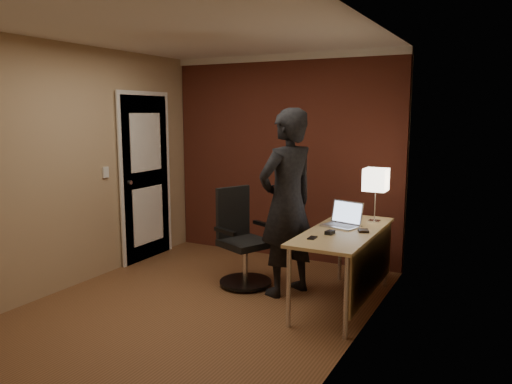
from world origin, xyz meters
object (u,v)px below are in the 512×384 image
desk (351,244)px  office_chair (242,243)px  wallet (363,231)px  desk_lamp (376,180)px  person (287,203)px  phone (312,238)px  laptop (344,219)px  mouse (330,232)px

desk → office_chair: size_ratio=1.49×
wallet → office_chair: 1.34m
desk_lamp → person: 0.90m
phone → person: (-0.45, 0.47, 0.19)m
laptop → phone: size_ratio=3.35×
office_chair → person: bearing=-2.8°
desk_lamp → phone: size_ratio=4.65×
mouse → wallet: (0.24, 0.23, -0.01)m
office_chair → desk: bearing=-3.3°
wallet → office_chair: office_chair is taller
desk → mouse: 0.29m
desk → laptop: bearing=128.6°
laptop → mouse: 0.38m
mouse → wallet: bearing=50.0°
desk → laptop: laptop is taller
mouse → desk_lamp: bearing=79.1°
phone → office_chair: (-0.98, 0.50, -0.29)m
desk → phone: 0.50m
desk → person: (-0.67, 0.04, 0.32)m
laptop → office_chair: office_chair is taller
laptop → person: (-0.54, -0.12, 0.13)m
desk → phone: size_ratio=13.04×
mouse → person: bearing=161.2°
person → desk_lamp: bearing=143.4°
desk → mouse: (-0.13, -0.22, 0.14)m
mouse → phone: bearing=-105.0°
laptop → mouse: laptop is taller
phone → person: 0.68m
desk → wallet: size_ratio=13.64×
laptop → wallet: size_ratio=3.50×
office_chair → person: person is taller
laptop → desk: bearing=-51.4°
mouse → wallet: mouse is taller
office_chair → mouse: bearing=-15.0°
desk_lamp → office_chair: (-1.29, -0.41, -0.70)m
laptop → wallet: (0.24, -0.15, -0.05)m
laptop → wallet: bearing=-32.6°
desk_lamp → mouse: 0.83m
mouse → office_chair: 1.14m
desk → person: 0.75m
laptop → phone: 0.60m
phone → desk: bearing=59.0°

